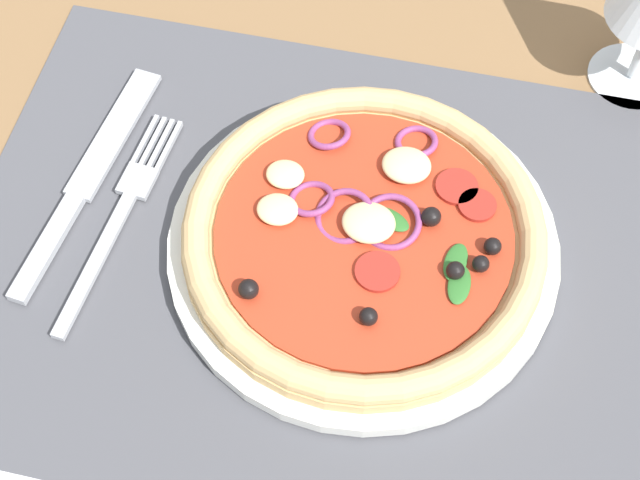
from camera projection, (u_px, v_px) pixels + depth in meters
ground_plane at (303, 265)px, 64.18cm from camera, size 190.00×140.00×2.40cm
placemat at (303, 254)px, 62.98cm from camera, size 45.17×35.95×0.40cm
plate at (363, 247)px, 62.42cm from camera, size 25.48×25.48×1.07cm
pizza at (364, 233)px, 61.07cm from camera, size 23.41×23.41×2.58cm
fork at (123, 209)px, 64.32cm from camera, size 3.22×18.06×0.44cm
knife at (89, 176)px, 65.63cm from camera, size 4.08×20.05×0.62cm
napkin at (22, 471)px, 55.54cm from camera, size 15.72×14.53×0.36cm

